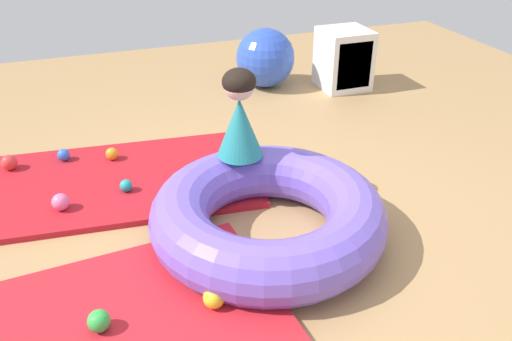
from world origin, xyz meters
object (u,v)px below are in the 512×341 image
play_ball_yellow (214,298)px  play_ball_blue (64,155)px  play_ball_pink (61,202)px  play_ball_teal (126,186)px  play_ball_teal_second (238,175)px  exercise_ball_large (265,58)px  play_ball_orange (112,154)px  child_in_teal (240,115)px  play_ball_red (9,162)px  inflatable_cushion (268,215)px  storage_cube (345,60)px  play_ball_green (99,321)px

play_ball_yellow → play_ball_blue: bearing=109.1°
play_ball_blue → play_ball_pink: (-0.04, -0.66, 0.01)m
play_ball_teal → play_ball_teal_second: bearing=-8.2°
play_ball_blue → exercise_ball_large: (1.92, 1.02, 0.20)m
play_ball_teal_second → play_ball_yellow: bearing=-113.6°
play_ball_pink → play_ball_teal_second: bearing=-1.2°
play_ball_orange → play_ball_teal_second: play_ball_orange is taller
child_in_teal → play_ball_teal_second: 0.56m
play_ball_orange → play_ball_blue: bearing=162.5°
play_ball_blue → play_ball_red: 0.36m
play_ball_teal_second → child_in_teal: bearing=-103.1°
play_ball_orange → play_ball_yellow: play_ball_yellow is taller
play_ball_teal → exercise_ball_large: (1.56, 1.59, 0.20)m
inflatable_cushion → play_ball_red: (-1.42, 1.31, -0.07)m
play_ball_blue → storage_cube: (2.62, 0.71, 0.20)m
play_ball_green → exercise_ball_large: exercise_ball_large is taller
play_ball_teal_second → storage_cube: (1.52, 1.39, 0.21)m
storage_cube → inflatable_cushion: bearing=-127.4°
play_ball_teal_second → play_ball_teal: bearing=171.8°
play_ball_blue → exercise_ball_large: 2.18m
play_ball_orange → play_ball_green: size_ratio=0.86×
inflatable_cushion → child_in_teal: child_in_teal is taller
child_in_teal → play_ball_red: (-1.41, 0.86, -0.51)m
child_in_teal → play_ball_orange: 1.17m
play_ball_orange → play_ball_green: 1.66m
play_ball_teal → play_ball_blue: size_ratio=0.93×
play_ball_yellow → play_ball_teal_second: bearing=66.4°
child_in_teal → play_ball_green: 1.40m
play_ball_red → play_ball_teal_second: size_ratio=1.64×
inflatable_cushion → play_ball_teal: size_ratio=16.43×
play_ball_pink → play_ball_teal_second: size_ratio=1.62×
exercise_ball_large → storage_cube: exercise_ball_large is taller
play_ball_pink → play_ball_orange: (0.37, 0.55, -0.01)m
play_ball_pink → play_ball_teal: bearing=11.3°
play_ball_orange → exercise_ball_large: (1.59, 1.12, 0.20)m
play_ball_yellow → storage_cube: 3.20m
play_ball_teal → play_ball_red: play_ball_red is taller
child_in_teal → play_ball_blue: bearing=84.7°
play_ball_teal_second → storage_cube: size_ratio=0.12×
play_ball_yellow → exercise_ball_large: size_ratio=0.19×
play_ball_pink → play_ball_teal_second: (1.13, -0.02, -0.02)m
play_ball_teal → play_ball_yellow: 1.23m
child_in_teal → play_ball_yellow: bearing=-171.1°
play_ball_blue → play_ball_teal_second: (1.09, -0.68, -0.01)m
play_ball_red → play_ball_pink: bearing=-63.9°
play_ball_teal_second → exercise_ball_large: exercise_ball_large is taller
inflatable_cushion → play_ball_green: inflatable_cushion is taller
play_ball_yellow → play_ball_red: bearing=118.9°
play_ball_blue → storage_cube: storage_cube is taller
inflatable_cushion → play_ball_yellow: bearing=-134.4°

